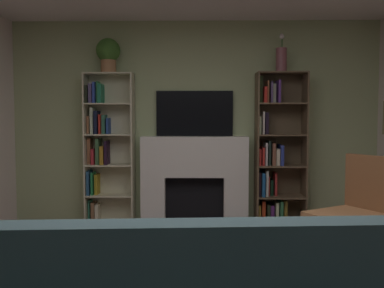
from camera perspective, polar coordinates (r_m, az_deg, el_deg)
wall_back_accent at (r=5.45m, az=0.36°, el=2.82°), size 4.76×0.06×2.58m
fireplace at (r=5.35m, az=0.33°, el=-4.60°), size 1.43×0.54×1.13m
tv at (r=5.39m, az=0.35°, el=4.11°), size 0.97×0.06×0.57m
bookshelf_left at (r=5.47m, az=-11.61°, el=-0.46°), size 0.61×0.26×1.91m
bookshelf_right at (r=5.39m, az=11.02°, el=-1.75°), size 0.61×0.34×1.91m
potted_plant at (r=5.45m, az=-11.18°, el=11.88°), size 0.30×0.30×0.42m
vase_with_flowers at (r=5.41m, az=11.91°, el=11.12°), size 0.13×0.13×0.47m
armchair at (r=3.95m, az=22.08°, el=-8.59°), size 0.89×0.91×1.02m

